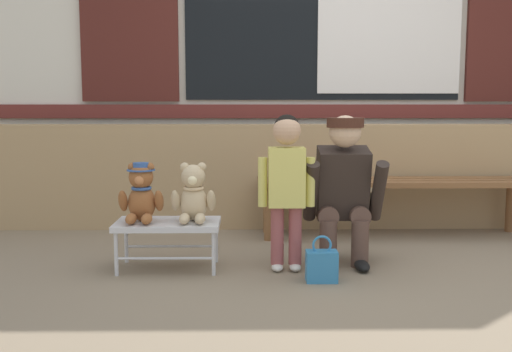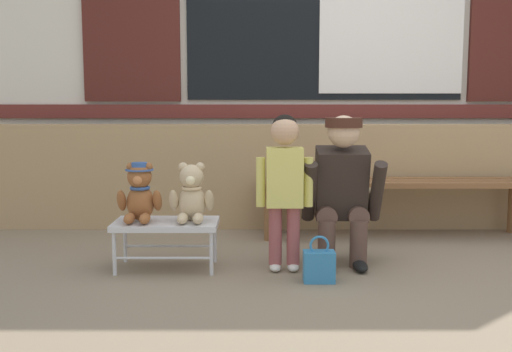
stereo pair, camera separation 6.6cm
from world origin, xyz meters
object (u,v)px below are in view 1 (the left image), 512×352
(small_display_bench, at_px, (168,227))
(child_standing, at_px, (287,175))
(adult_crouching, at_px, (344,190))
(handbag_on_ground, at_px, (322,265))
(teddy_bear_plain, at_px, (193,195))
(teddy_bear_with_hat, at_px, (141,194))
(wooden_bench_long, at_px, (394,188))

(small_display_bench, distance_m, child_standing, 0.80)
(adult_crouching, height_order, handbag_on_ground, adult_crouching)
(teddy_bear_plain, bearing_deg, teddy_bear_with_hat, 179.87)
(teddy_bear_plain, height_order, child_standing, child_standing)
(teddy_bear_with_hat, bearing_deg, wooden_bench_long, 26.75)
(wooden_bench_long, height_order, handbag_on_ground, wooden_bench_long)
(small_display_bench, bearing_deg, child_standing, -3.54)
(small_display_bench, xyz_separation_m, adult_crouching, (1.11, 0.10, 0.21))
(small_display_bench, bearing_deg, adult_crouching, 5.41)
(teddy_bear_with_hat, relative_size, handbag_on_ground, 1.34)
(child_standing, relative_size, adult_crouching, 1.01)
(handbag_on_ground, bearing_deg, teddy_bear_plain, 159.54)
(teddy_bear_plain, bearing_deg, wooden_bench_long, 31.58)
(child_standing, bearing_deg, adult_crouching, 21.66)
(small_display_bench, xyz_separation_m, teddy_bear_plain, (0.16, 0.00, 0.20))
(child_standing, bearing_deg, handbag_on_ground, -51.23)
(teddy_bear_with_hat, xyz_separation_m, adult_crouching, (1.27, 0.10, 0.01))
(small_display_bench, bearing_deg, handbag_on_ground, -17.05)
(wooden_bench_long, relative_size, teddy_bear_plain, 5.78)
(child_standing, xyz_separation_m, handbag_on_ground, (0.19, -0.24, -0.50))
(wooden_bench_long, distance_m, small_display_bench, 1.86)
(small_display_bench, relative_size, handbag_on_ground, 2.35)
(teddy_bear_with_hat, bearing_deg, handbag_on_ground, -14.75)
(teddy_bear_with_hat, xyz_separation_m, teddy_bear_plain, (0.32, -0.00, -0.01))
(child_standing, bearing_deg, small_display_bench, 176.46)
(wooden_bench_long, xyz_separation_m, small_display_bench, (-1.62, -0.90, -0.11))
(teddy_bear_plain, height_order, handbag_on_ground, teddy_bear_plain)
(teddy_bear_with_hat, height_order, handbag_on_ground, teddy_bear_with_hat)
(teddy_bear_plain, relative_size, handbag_on_ground, 1.34)
(teddy_bear_with_hat, bearing_deg, child_standing, -3.05)
(child_standing, xyz_separation_m, adult_crouching, (0.38, 0.15, -0.11))
(small_display_bench, bearing_deg, teddy_bear_with_hat, 179.23)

